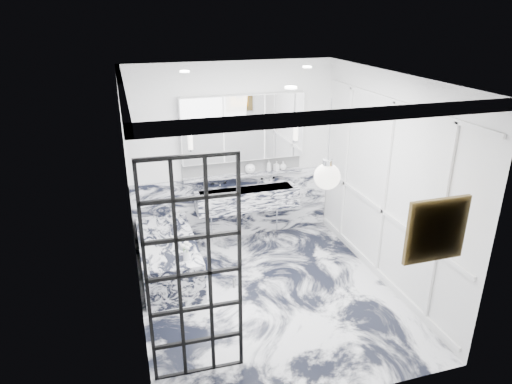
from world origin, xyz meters
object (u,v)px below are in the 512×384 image
object	(u,v)px
mirror_cabinet	(243,128)
trough_sink	(247,199)
crittall_door	(194,274)
bathtub	(168,257)

from	to	relation	value
mirror_cabinet	trough_sink	bearing A→B (deg)	-90.00
crittall_door	bathtub	xyz separation A→B (m)	(-0.07, 1.96, -0.89)
crittall_door	trough_sink	world-z (taller)	crittall_door
trough_sink	bathtub	distance (m)	1.55
crittall_door	trough_sink	bearing A→B (deg)	66.17
crittall_door	bathtub	distance (m)	2.15
trough_sink	mirror_cabinet	bearing A→B (deg)	90.00
trough_sink	bathtub	xyz separation A→B (m)	(-1.33, -0.66, -0.45)
crittall_door	trough_sink	xyz separation A→B (m)	(1.25, 2.62, -0.43)
trough_sink	bathtub	world-z (taller)	trough_sink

